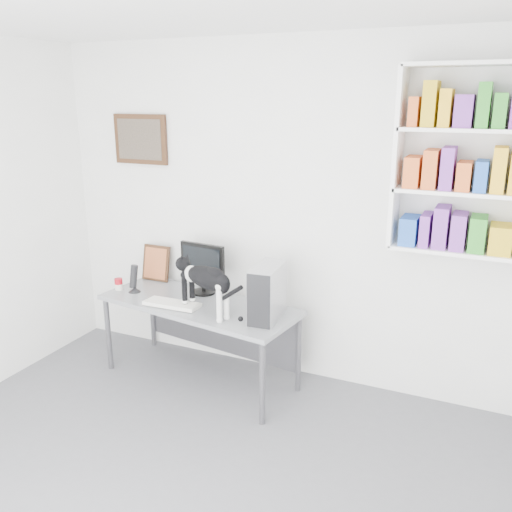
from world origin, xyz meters
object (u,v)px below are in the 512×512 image
object	(u,v)px
leaning_print	(156,262)
soup_can	(119,284)
keyboard	(172,304)
pc_tower	(267,292)
monitor	(203,268)
speaker	(134,278)
bookshelf	(476,162)
cat	(206,289)
desk	(200,341)

from	to	relation	value
leaning_print	soup_can	size ratio (longest dim) A/B	3.30
keyboard	pc_tower	distance (m)	0.80
monitor	speaker	world-z (taller)	monitor
pc_tower	speaker	world-z (taller)	pc_tower
bookshelf	pc_tower	world-z (taller)	bookshelf
leaning_print	pc_tower	bearing A→B (deg)	-17.73
keyboard	speaker	distance (m)	0.49
speaker	soup_can	world-z (taller)	speaker
pc_tower	cat	size ratio (longest dim) A/B	0.64
bookshelf	soup_can	bearing A→B (deg)	-173.20
pc_tower	desk	bearing A→B (deg)	169.62
bookshelf	monitor	bearing A→B (deg)	-177.15
bookshelf	monitor	xyz separation A→B (m)	(-1.99, -0.10, -0.95)
monitor	speaker	bearing A→B (deg)	-153.68
keyboard	pc_tower	xyz separation A→B (m)	(0.77, 0.08, 0.19)
desk	monitor	xyz separation A→B (m)	(-0.07, 0.21, 0.56)
pc_tower	cat	world-z (taller)	pc_tower
monitor	leaning_print	distance (m)	0.57
monitor	speaker	size ratio (longest dim) A/B	1.79
desk	cat	distance (m)	0.59
pc_tower	leaning_print	bearing A→B (deg)	157.38
bookshelf	monitor	distance (m)	2.21
soup_can	cat	distance (m)	0.97
monitor	leaning_print	size ratio (longest dim) A/B	1.34
pc_tower	cat	bearing A→B (deg)	-170.52
desk	speaker	bearing A→B (deg)	-171.26
desk	cat	size ratio (longest dim) A/B	2.56
bookshelf	cat	bearing A→B (deg)	-164.55
desk	pc_tower	world-z (taller)	pc_tower
desk	keyboard	xyz separation A→B (m)	(-0.15, -0.14, 0.36)
speaker	monitor	bearing A→B (deg)	53.73
monitor	soup_can	world-z (taller)	monitor
keyboard	leaning_print	bearing A→B (deg)	132.19
bookshelf	keyboard	world-z (taller)	bookshelf
leaning_print	monitor	bearing A→B (deg)	-12.97
speaker	pc_tower	bearing A→B (deg)	29.57
desk	monitor	size ratio (longest dim) A/B	3.72
leaning_print	speaker	bearing A→B (deg)	-88.74
keyboard	leaning_print	size ratio (longest dim) A/B	1.36
cat	keyboard	bearing A→B (deg)	-166.09
bookshelf	speaker	xyz separation A→B (m)	(-2.54, -0.31, -1.05)
desk	leaning_print	bearing A→B (deg)	159.79
speaker	leaning_print	size ratio (longest dim) A/B	0.75
monitor	soup_can	bearing A→B (deg)	-157.73
desk	soup_can	world-z (taller)	soup_can
bookshelf	pc_tower	bearing A→B (deg)	-164.22
monitor	leaning_print	xyz separation A→B (m)	(-0.55, 0.13, -0.06)
keyboard	cat	bearing A→B (deg)	-7.30
soup_can	pc_tower	bearing A→B (deg)	-1.93
soup_can	desk	bearing A→B (deg)	0.88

